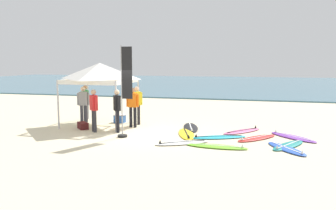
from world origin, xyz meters
The scene contains 22 objects.
ground_plane centered at (0.00, 0.00, 0.00)m, with size 80.00×80.00×0.00m, color beige.
sea centered at (0.00, 30.62, 0.05)m, with size 80.00×36.00×0.10m, color teal.
canopy_tent centered at (-2.55, 1.39, 2.38)m, with size 2.73×2.73×2.75m.
surfboard_cyan centered at (2.83, 0.06, 0.04)m, with size 2.14×1.34×0.19m.
surfboard_red centered at (4.20, 0.26, 0.04)m, with size 1.63×1.84×0.19m.
surfboard_blue centered at (5.15, -1.09, 0.04)m, with size 1.43×1.89×0.19m.
surfboard_pink centered at (3.62, 1.40, 0.04)m, with size 1.68×1.87×0.19m.
surfboard_purple centered at (5.49, 0.78, 0.04)m, with size 1.83×1.88×0.19m.
surfboard_white centered at (1.72, -1.17, 0.04)m, with size 1.92×1.47×0.19m.
surfboard_black centered at (1.48, 1.63, 0.04)m, with size 1.11×2.23×0.19m.
surfboard_lime centered at (2.95, -1.37, 0.04)m, with size 2.07×0.67×0.19m.
surfboard_teal centered at (5.24, -0.61, 0.04)m, with size 1.39×1.91×0.19m.
surfboard_yellow centered at (1.57, 0.29, 0.04)m, with size 1.19×2.20×0.19m.
person_orange centered at (-0.96, 1.20, 0.99)m, with size 0.55×0.26×1.71m.
person_grey centered at (-3.28, 1.18, 0.99)m, with size 0.53×0.32×1.71m.
person_black centered at (-1.20, 0.08, 0.99)m, with size 0.39×0.46×1.71m.
person_red centered at (-2.12, -0.10, 0.99)m, with size 0.42×0.41×1.71m.
person_yellow centered at (-1.00, 1.82, 0.99)m, with size 0.41×0.42×1.71m.
person_green centered at (-3.62, 1.99, 0.99)m, with size 0.44×0.40×1.71m.
banner_flag centered at (-0.56, -0.70, 1.57)m, with size 0.60×0.36×3.40m.
gear_bag_near_tent centered at (-2.87, 0.33, 0.14)m, with size 0.60×0.32×0.28m, color #4C1919.
cooler_box centered at (-1.97, 2.13, 0.20)m, with size 0.50×0.36×0.39m.
Camera 1 is at (4.26, -12.58, 2.84)m, focal length 37.09 mm.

